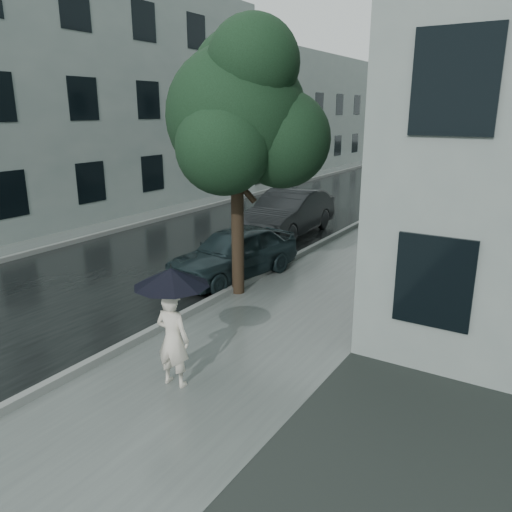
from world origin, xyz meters
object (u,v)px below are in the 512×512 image
Objects in this scene: street_tree at (239,114)px; car_far at (289,213)px; pedestrian at (173,339)px; lamp_post at (380,149)px; car_near at (234,252)px.

street_tree is 1.29× the size of car_far.
street_tree is 6.77m from car_far.
lamp_post is (-0.93, 12.35, 2.09)m from pedestrian.
lamp_post is at bearing 86.40° from street_tree.
street_tree reaches higher than car_near.
lamp_post reaches higher than pedestrian.
lamp_post is 7.84m from car_near.
street_tree is 8.34m from lamp_post.
pedestrian is 0.33× the size of car_far.
pedestrian is 0.31× the size of lamp_post.
pedestrian is 5.40m from car_near.
car_far is (-2.24, -2.60, -2.10)m from lamp_post.
car_far is (-3.17, 9.75, -0.01)m from pedestrian.
street_tree is at bearing -111.20° from lamp_post.
lamp_post is 1.30× the size of car_near.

